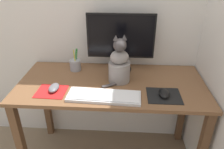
{
  "coord_description": "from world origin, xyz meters",
  "views": [
    {
      "loc": [
        0.09,
        -1.31,
        1.5
      ],
      "look_at": [
        0.01,
        -0.08,
        0.84
      ],
      "focal_mm": 35.0,
      "sensor_mm": 36.0,
      "label": 1
    }
  ],
  "objects_px": {
    "cat": "(119,65)",
    "pen_cup": "(75,65)",
    "computer_mouse_left": "(54,88)",
    "monitor": "(121,40)",
    "keyboard": "(104,96)",
    "computer_mouse_right": "(164,93)"
  },
  "relations": [
    {
      "from": "keyboard",
      "to": "cat",
      "type": "xyz_separation_m",
      "value": [
        0.09,
        0.22,
        0.11
      ]
    },
    {
      "from": "computer_mouse_left",
      "to": "cat",
      "type": "height_order",
      "value": "cat"
    },
    {
      "from": "keyboard",
      "to": "computer_mouse_left",
      "type": "relative_size",
      "value": 4.08
    },
    {
      "from": "computer_mouse_right",
      "to": "monitor",
      "type": "bearing_deg",
      "value": 128.55
    },
    {
      "from": "keyboard",
      "to": "cat",
      "type": "distance_m",
      "value": 0.26
    },
    {
      "from": "monitor",
      "to": "pen_cup",
      "type": "height_order",
      "value": "monitor"
    },
    {
      "from": "monitor",
      "to": "keyboard",
      "type": "distance_m",
      "value": 0.47
    },
    {
      "from": "keyboard",
      "to": "cat",
      "type": "bearing_deg",
      "value": 71.19
    },
    {
      "from": "computer_mouse_left",
      "to": "pen_cup",
      "type": "bearing_deg",
      "value": 75.58
    },
    {
      "from": "monitor",
      "to": "computer_mouse_left",
      "type": "distance_m",
      "value": 0.58
    },
    {
      "from": "keyboard",
      "to": "computer_mouse_right",
      "type": "distance_m",
      "value": 0.37
    },
    {
      "from": "cat",
      "to": "pen_cup",
      "type": "bearing_deg",
      "value": 146.87
    },
    {
      "from": "pen_cup",
      "to": "monitor",
      "type": "bearing_deg",
      "value": 5.43
    },
    {
      "from": "computer_mouse_left",
      "to": "monitor",
      "type": "bearing_deg",
      "value": 38.53
    },
    {
      "from": "computer_mouse_right",
      "to": "cat",
      "type": "relative_size",
      "value": 0.34
    },
    {
      "from": "computer_mouse_right",
      "to": "keyboard",
      "type": "bearing_deg",
      "value": -173.48
    },
    {
      "from": "computer_mouse_right",
      "to": "pen_cup",
      "type": "bearing_deg",
      "value": 152.73
    },
    {
      "from": "monitor",
      "to": "keyboard",
      "type": "xyz_separation_m",
      "value": [
        -0.09,
        -0.4,
        -0.23
      ]
    },
    {
      "from": "cat",
      "to": "pen_cup",
      "type": "relative_size",
      "value": 1.95
    },
    {
      "from": "monitor",
      "to": "computer_mouse_left",
      "type": "relative_size",
      "value": 4.37
    },
    {
      "from": "keyboard",
      "to": "computer_mouse_right",
      "type": "xyz_separation_m",
      "value": [
        0.37,
        0.04,
        0.01
      ]
    },
    {
      "from": "computer_mouse_left",
      "to": "pen_cup",
      "type": "xyz_separation_m",
      "value": [
        0.08,
        0.3,
        0.02
      ]
    }
  ]
}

